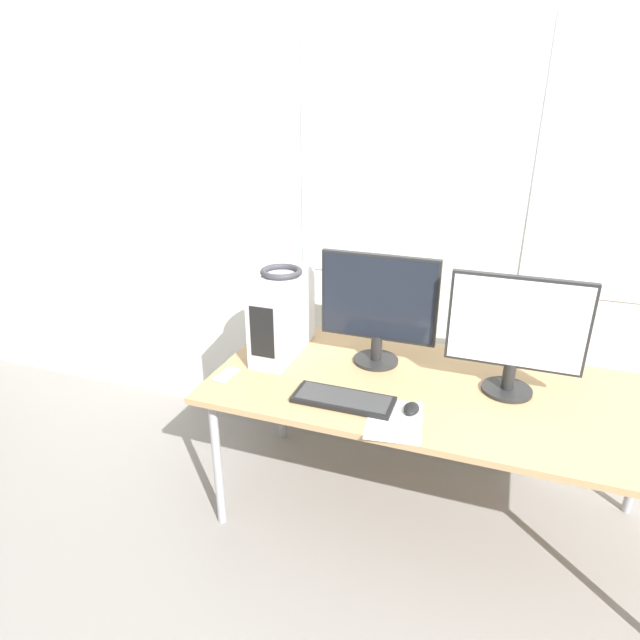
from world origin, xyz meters
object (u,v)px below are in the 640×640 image
object	(u,v)px
headphones	(281,272)
monitor_right_near	(516,331)
monitor_main	(378,306)
cell_phone	(226,375)
pc_tower	(283,314)
keyboard	(343,399)
mouse	(411,409)

from	to	relation	value
headphones	monitor_right_near	world-z (taller)	monitor_right_near
monitor_main	cell_phone	world-z (taller)	monitor_main
monitor_right_near	cell_phone	size ratio (longest dim) A/B	3.81
pc_tower	keyboard	bearing A→B (deg)	-39.65
pc_tower	cell_phone	distance (m)	0.40
keyboard	mouse	xyz separation A→B (m)	(0.28, 0.02, 0.00)
monitor_right_near	keyboard	size ratio (longest dim) A/B	1.32
keyboard	headphones	bearing A→B (deg)	140.28
monitor_main	mouse	size ratio (longest dim) A/B	5.61
pc_tower	mouse	xyz separation A→B (m)	(0.69, -0.33, -0.18)
monitor_main	monitor_right_near	xyz separation A→B (m)	(0.59, -0.08, -0.00)
pc_tower	headphones	bearing A→B (deg)	90.00
mouse	cell_phone	size ratio (longest dim) A/B	0.67
headphones	monitor_right_near	distance (m)	1.05
headphones	monitor_right_near	xyz separation A→B (m)	(1.04, -0.03, -0.13)
pc_tower	cell_phone	xyz separation A→B (m)	(-0.14, -0.32, -0.19)
monitor_right_near	monitor_main	bearing A→B (deg)	172.41
headphones	keyboard	distance (m)	0.67
pc_tower	headphones	xyz separation A→B (m)	(0.00, 0.00, 0.21)
headphones	mouse	distance (m)	0.86
mouse	cell_phone	xyz separation A→B (m)	(-0.84, 0.01, -0.01)
keyboard	cell_phone	bearing A→B (deg)	176.99
cell_phone	monitor_right_near	bearing A→B (deg)	18.70
pc_tower	headphones	distance (m)	0.21
pc_tower	mouse	distance (m)	0.79
mouse	pc_tower	bearing A→B (deg)	154.74
headphones	pc_tower	bearing A→B (deg)	-90.00
monitor_right_near	cell_phone	xyz separation A→B (m)	(-1.19, -0.28, -0.27)
pc_tower	cell_phone	size ratio (longest dim) A/B	3.18
headphones	cell_phone	distance (m)	0.53
headphones	monitor_main	size ratio (longest dim) A/B	0.37
pc_tower	monitor_main	distance (m)	0.46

